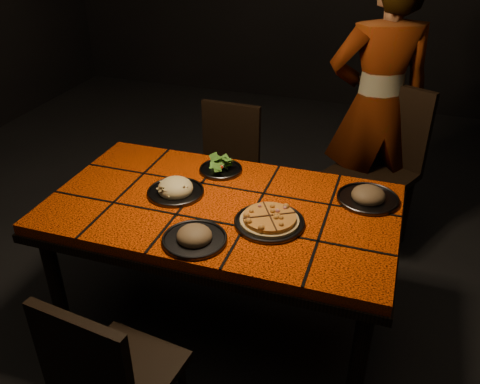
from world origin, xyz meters
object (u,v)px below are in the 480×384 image
(plate_pizza, at_px, (269,221))
(plate_pasta, at_px, (176,189))
(dining_table, at_px, (222,218))
(diner, at_px, (377,107))
(chair_far_left, at_px, (226,162))
(chair_far_right, at_px, (380,158))
(chair_near, at_px, (108,375))

(plate_pizza, distance_m, plate_pasta, 0.51)
(dining_table, height_order, diner, diner)
(chair_far_left, xyz_separation_m, plate_pizza, (0.55, -0.96, 0.28))
(diner, height_order, plate_pizza, diner)
(chair_far_left, height_order, chair_far_right, chair_far_right)
(diner, distance_m, plate_pasta, 1.42)
(chair_near, relative_size, chair_far_left, 0.99)
(chair_far_right, height_order, diner, diner)
(chair_far_left, bearing_deg, plate_pizza, -58.32)
(dining_table, relative_size, chair_far_left, 1.88)
(dining_table, bearing_deg, diner, 63.49)
(diner, bearing_deg, plate_pasta, 32.33)
(plate_pasta, bearing_deg, plate_pizza, -12.49)
(dining_table, distance_m, plate_pasta, 0.26)
(diner, relative_size, plate_pasta, 6.37)
(chair_far_right, xyz_separation_m, diner, (-0.07, 0.11, 0.28))
(dining_table, height_order, plate_pizza, plate_pizza)
(plate_pasta, bearing_deg, chair_far_left, 93.70)
(chair_far_right, bearing_deg, dining_table, -96.56)
(dining_table, height_order, chair_far_right, chair_far_right)
(dining_table, xyz_separation_m, chair_near, (-0.13, -0.84, -0.18))
(chair_far_left, xyz_separation_m, plate_pasta, (0.06, -0.85, 0.28))
(chair_far_right, distance_m, plate_pizza, 1.23)
(chair_far_left, relative_size, plate_pasta, 3.16)
(dining_table, xyz_separation_m, plate_pizza, (0.26, -0.09, 0.10))
(chair_far_left, bearing_deg, dining_table, -69.39)
(dining_table, xyz_separation_m, chair_far_left, (-0.29, 0.87, -0.18))
(chair_near, relative_size, chair_far_right, 0.84)
(dining_table, distance_m, chair_near, 0.87)
(dining_table, height_order, plate_pasta, plate_pasta)
(plate_pasta, bearing_deg, chair_near, -82.94)
(chair_far_right, relative_size, plate_pasta, 3.76)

